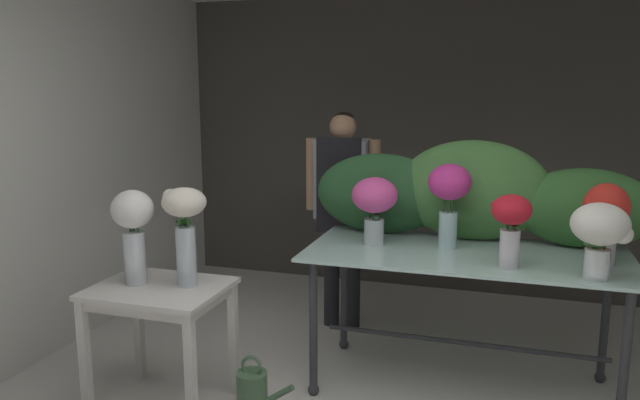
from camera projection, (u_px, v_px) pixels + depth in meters
name	position (u px, v px, depth m)	size (l,w,h in m)	color
ground_plane	(395.00, 366.00, 4.10)	(7.89, 7.89, 0.00)	silver
wall_back	(434.00, 145.00, 5.54)	(4.82, 0.12, 2.67)	#4C4742
wall_left	(82.00, 157.00, 4.57)	(0.12, 3.71, 2.67)	silver
display_table_glass	(465.00, 274.00, 3.67)	(1.90, 0.90, 0.88)	silver
side_table_white	(160.00, 303.00, 3.49)	(0.75, 0.60, 0.74)	silver
florist	(342.00, 197.00, 4.62)	(0.58, 0.24, 1.67)	#232328
foliage_backdrop	(479.00, 196.00, 3.89)	(2.13, 0.32, 0.65)	#28562D
vase_magenta_hydrangea	(449.00, 192.00, 3.68)	(0.26, 0.26, 0.52)	silver
vase_ivory_carnations	(600.00, 231.00, 3.09)	(0.30, 0.29, 0.40)	silver
vase_fuchsia_tulips	(374.00, 201.00, 3.78)	(0.29, 0.29, 0.43)	silver
vase_crimson_freesia	(511.00, 223.00, 3.29)	(0.22, 0.21, 0.41)	silver
vase_scarlet_dahlias	(605.00, 216.00, 3.36)	(0.25, 0.25, 0.46)	silver
vase_white_roses_tall	(134.00, 227.00, 3.45)	(0.24, 0.24, 0.55)	silver
vase_cream_lisianthus_tall	(184.00, 223.00, 3.42)	(0.26, 0.25, 0.57)	silver
watering_can	(253.00, 391.00, 3.51)	(0.35, 0.18, 0.34)	#4C704C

